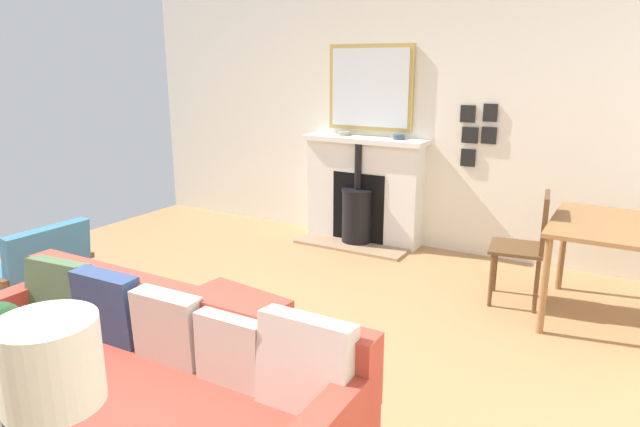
# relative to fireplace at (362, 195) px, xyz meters

# --- Properties ---
(ground_plane) EXTENTS (5.79, 6.13, 0.01)m
(ground_plane) POSITION_rel_fireplace_xyz_m (2.68, 0.29, -0.50)
(ground_plane) COLOR #A87A4C
(wall_left) EXTENTS (0.12, 6.13, 2.65)m
(wall_left) POSITION_rel_fireplace_xyz_m (-0.22, 0.29, 0.83)
(wall_left) COLOR silver
(wall_left) RESTS_ON ground
(fireplace) EXTENTS (0.58, 1.29, 1.08)m
(fireplace) POSITION_rel_fireplace_xyz_m (0.00, 0.00, 0.00)
(fireplace) COLOR #9E7A5B
(fireplace) RESTS_ON ground
(mirror_over_mantel) EXTENTS (0.04, 0.90, 0.84)m
(mirror_over_mantel) POSITION_rel_fireplace_xyz_m (-0.13, 0.00, 1.07)
(mirror_over_mantel) COLOR tan
(mantel_bowl_near) EXTENTS (0.12, 0.12, 0.04)m
(mantel_bowl_near) POSITION_rel_fireplace_xyz_m (-0.04, -0.24, 0.61)
(mantel_bowl_near) COLOR #9E9384
(mantel_bowl_near) RESTS_ON fireplace
(mantel_bowl_far) EXTENTS (0.12, 0.12, 0.05)m
(mantel_bowl_far) POSITION_rel_fireplace_xyz_m (-0.04, 0.36, 0.61)
(mantel_bowl_far) COLOR #334C56
(mantel_bowl_far) RESTS_ON fireplace
(sofa) EXTENTS (0.88, 2.08, 0.83)m
(sofa) POSITION_rel_fireplace_xyz_m (3.53, 0.59, -0.14)
(sofa) COLOR #B2B2B7
(sofa) RESTS_ON ground
(ottoman) EXTENTS (0.75, 0.74, 0.37)m
(ottoman) POSITION_rel_fireplace_xyz_m (2.64, 0.30, -0.26)
(ottoman) COLOR #B2B2B7
(ottoman) RESTS_ON ground
(armchair_accent) EXTENTS (0.69, 0.60, 0.74)m
(armchair_accent) POSITION_rel_fireplace_xyz_m (2.85, -1.14, -0.08)
(armchair_accent) COLOR brown
(armchair_accent) RESTS_ON ground
(table_lamp_far_end) EXTENTS (0.23, 0.23, 0.50)m
(table_lamp_far_end) POSITION_rel_fireplace_xyz_m (4.35, 1.30, 0.62)
(table_lamp_far_end) COLOR #B2B2B7
(table_lamp_far_end) RESTS_ON console_table
(dining_table) EXTENTS (1.00, 0.79, 0.72)m
(dining_table) POSITION_rel_fireplace_xyz_m (0.80, 2.31, 0.13)
(dining_table) COLOR olive
(dining_table) RESTS_ON ground
(dining_chair_near_fireplace) EXTENTS (0.45, 0.45, 0.88)m
(dining_chair_near_fireplace) POSITION_rel_fireplace_xyz_m (0.79, 1.78, 0.02)
(dining_chair_near_fireplace) COLOR brown
(dining_chair_near_fireplace) RESTS_ON ground
(photo_gallery_row) EXTENTS (0.02, 0.34, 0.58)m
(photo_gallery_row) POSITION_rel_fireplace_xyz_m (-0.14, 1.08, 0.70)
(photo_gallery_row) COLOR black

